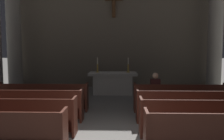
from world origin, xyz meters
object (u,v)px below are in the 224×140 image
candlestick_right (128,68)px  lone_worshipper (155,91)px  pew_right_row_2 (204,117)px  column_left_fourth (13,19)px  pew_right_row_3 (190,106)px  pew_left_row_3 (30,105)px  candlestick_left (97,68)px  pew_right_row_4 (180,98)px  column_right_fourth (216,19)px  pew_left_row_2 (13,116)px  altar (113,83)px  pew_left_row_4 (42,97)px

candlestick_right → lone_worshipper: candlestick_right is taller
pew_right_row_2 → column_left_fourth: (-7.34, 6.26, 3.06)m
pew_right_row_3 → lone_worshipper: 1.46m
pew_left_row_3 → column_left_fourth: column_left_fourth is taller
pew_right_row_2 → candlestick_left: 6.03m
pew_left_row_3 → pew_right_row_4: bearing=13.5°
pew_left_row_3 → column_right_fourth: size_ratio=0.43×
pew_left_row_2 → candlestick_left: candlestick_left is taller
lone_worshipper → pew_left_row_3: bearing=-163.1°
candlestick_right → candlestick_left: bearing=180.0°
altar → lone_worshipper: 3.22m
altar → candlestick_right: candlestick_right is taller
column_left_fourth → candlestick_right: (5.70, -1.11, -2.31)m
pew_right_row_2 → pew_right_row_4: bearing=90.0°
pew_left_row_3 → pew_right_row_3: same height
candlestick_left → pew_right_row_2: bearing=-59.4°
pew_left_row_2 → column_left_fourth: bearing=112.9°
pew_right_row_3 → candlestick_right: 4.41m
altar → candlestick_left: candlestick_left is taller
column_right_fourth → candlestick_left: 6.25m
pew_left_row_2 → pew_right_row_2: same height
column_left_fourth → column_right_fourth: size_ratio=1.00×
pew_left_row_2 → candlestick_left: (1.65, 5.15, 0.75)m
pew_right_row_3 → pew_right_row_4: 1.13m
pew_right_row_3 → candlestick_right: bearing=112.3°
column_left_fourth → pew_left_row_3: bearing=-62.7°
candlestick_right → lone_worshipper: (0.79, -2.85, -0.53)m
pew_right_row_4 → column_right_fourth: 5.68m
pew_left_row_4 → column_left_fourth: column_left_fourth is taller
column_right_fourth → altar: size_ratio=3.29×
pew_left_row_3 → pew_right_row_4: same height
pew_left_row_4 → altar: altar is taller
pew_left_row_2 → pew_left_row_4: 2.26m
pew_left_row_3 → column_right_fourth: column_right_fourth is taller
candlestick_left → lone_worshipper: bearing=-52.4°
pew_right_row_3 → candlestick_left: 5.10m
pew_right_row_3 → candlestick_left: (-3.05, 4.02, 0.75)m
candlestick_right → pew_right_row_3: bearing=-67.7°
column_left_fourth → pew_right_row_4: bearing=-28.5°
column_right_fourth → candlestick_right: (-4.30, -1.11, -2.31)m
pew_left_row_4 → candlestick_right: 4.26m
pew_left_row_4 → pew_right_row_2: 5.21m
pew_left_row_4 → candlestick_left: candlestick_left is taller
altar → lone_worshipper: (1.49, -2.85, 0.16)m
lone_worshipper → pew_left_row_2: bearing=-149.1°
pew_left_row_4 → candlestick_left: (1.65, 2.88, 0.75)m
pew_left_row_2 → column_left_fourth: 7.45m
pew_right_row_2 → column_left_fourth: column_left_fourth is taller
candlestick_right → column_right_fourth: bearing=14.5°
pew_right_row_3 → altar: 4.65m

